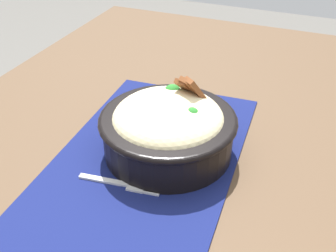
% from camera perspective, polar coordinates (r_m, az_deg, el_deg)
% --- Properties ---
extents(table, '(1.35, 0.87, 0.72)m').
position_cam_1_polar(table, '(0.70, -1.75, -9.28)').
color(table, '#4C3826').
rests_on(table, ground_plane).
extents(placemat, '(0.49, 0.30, 0.00)m').
position_cam_1_polar(placemat, '(0.67, -2.97, -4.49)').
color(placemat, '#11194C').
rests_on(placemat, table).
extents(bowl, '(0.22, 0.22, 0.12)m').
position_cam_1_polar(bowl, '(0.65, 0.03, -0.08)').
color(bowl, black).
rests_on(bowl, placemat).
extents(fork, '(0.03, 0.13, 0.00)m').
position_cam_1_polar(fork, '(0.62, -6.20, -8.01)').
color(fork, silver).
rests_on(fork, placemat).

